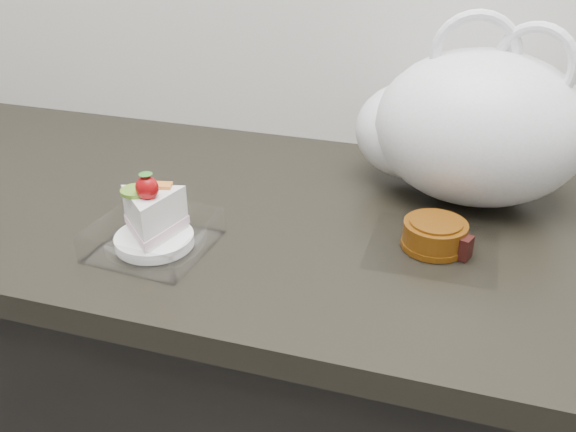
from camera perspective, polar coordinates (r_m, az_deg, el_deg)
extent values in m
cube|color=black|center=(0.99, 5.72, -1.48)|extent=(2.04, 0.64, 0.04)
cube|color=white|center=(0.93, -11.73, -2.61)|extent=(0.16, 0.16, 0.00)
cylinder|color=white|center=(0.93, -11.79, -2.10)|extent=(0.11, 0.11, 0.02)
ellipsoid|color=#AA0B0E|center=(0.88, -12.42, 2.46)|extent=(0.03, 0.03, 0.03)
cone|color=#2D7223|center=(0.87, -12.53, 3.42)|extent=(0.02, 0.02, 0.01)
cylinder|color=olive|center=(0.90, -13.42, 2.18)|extent=(0.04, 0.04, 0.01)
cube|color=orange|center=(0.91, -11.86, 2.69)|extent=(0.05, 0.03, 0.01)
cube|color=white|center=(0.93, 12.78, -2.69)|extent=(0.18, 0.17, 0.00)
cylinder|color=#69380C|center=(0.92, 12.91, -1.65)|extent=(0.10, 0.10, 0.04)
cylinder|color=#69380C|center=(0.93, 12.81, -2.42)|extent=(0.11, 0.11, 0.01)
cylinder|color=#69380C|center=(0.91, 13.04, -0.52)|extent=(0.09, 0.09, 0.00)
cube|color=black|center=(0.91, 15.19, -2.67)|extent=(0.03, 0.03, 0.03)
ellipsoid|color=white|center=(1.04, 16.64, 7.48)|extent=(0.34, 0.28, 0.24)
ellipsoid|color=white|center=(1.08, 11.04, 7.47)|extent=(0.20, 0.18, 0.16)
torus|color=white|center=(1.01, 16.32, 13.56)|extent=(0.13, 0.03, 0.13)
torus|color=white|center=(1.01, 21.11, 12.45)|extent=(0.12, 0.05, 0.12)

